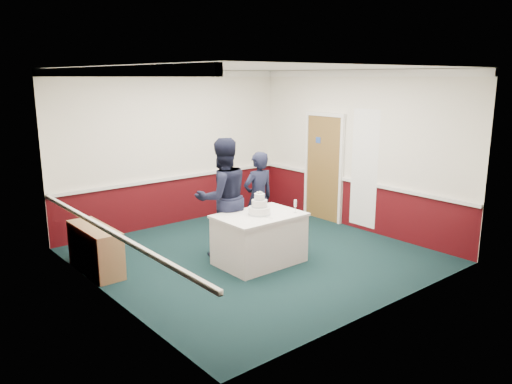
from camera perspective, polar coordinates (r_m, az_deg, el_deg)
ground at (r=8.27m, az=-0.07°, el=-7.25°), size 5.00×5.00×0.00m
room_shell at (r=8.34m, az=-2.35°, el=6.81°), size 5.00×5.00×3.00m
sideboard at (r=7.89m, az=-17.86°, el=-6.23°), size 0.41×1.20×0.70m
cake_table at (r=7.84m, az=0.39°, el=-5.31°), size 1.32×0.92×0.79m
wedding_cake at (r=7.70m, az=0.39°, el=-1.78°), size 0.35×0.35×0.36m
cake_knife at (r=7.56m, az=1.19°, el=-2.91°), size 0.09×0.21×0.00m
champagne_flute at (r=7.81m, az=4.53°, el=-1.39°), size 0.05×0.05×0.21m
person_man at (r=8.06m, az=-3.83°, el=-0.63°), size 1.05×0.88×1.93m
person_woman at (r=8.65m, az=0.26°, el=-0.70°), size 0.62×0.43×1.63m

